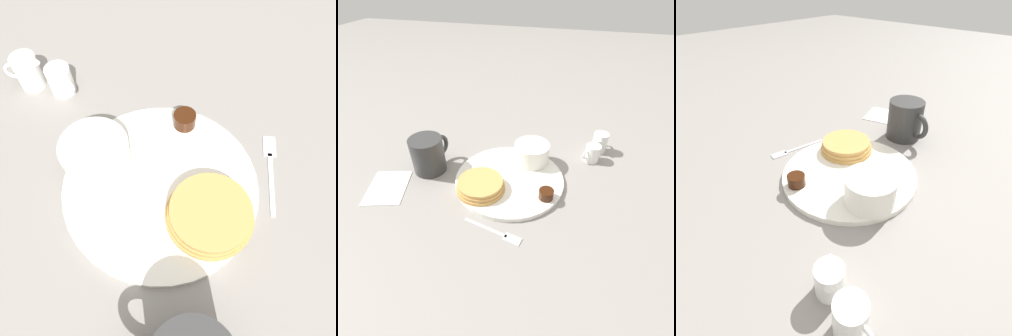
{
  "view_description": "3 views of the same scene",
  "coord_description": "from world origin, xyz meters",
  "views": [
    {
      "loc": [
        -0.01,
        -0.21,
        0.45
      ],
      "look_at": [
        0.01,
        0.0,
        0.05
      ],
      "focal_mm": 35.0,
      "sensor_mm": 36.0,
      "label": 1
    },
    {
      "loc": [
        0.52,
        0.13,
        0.47
      ],
      "look_at": [
        0.01,
        -0.01,
        0.05
      ],
      "focal_mm": 28.0,
      "sensor_mm": 36.0,
      "label": 2
    },
    {
      "loc": [
        -0.3,
        0.34,
        0.36
      ],
      "look_at": [
        -0.0,
        0.02,
        0.03
      ],
      "focal_mm": 28.0,
      "sensor_mm": 36.0,
      "label": 3
    }
  ],
  "objects": [
    {
      "name": "ground_plane",
      "position": [
        0.0,
        0.0,
        0.0
      ],
      "size": [
        4.0,
        4.0,
        0.0
      ],
      "primitive_type": "plane",
      "color": "gray"
    },
    {
      "name": "plate",
      "position": [
        0.0,
        0.0,
        0.01
      ],
      "size": [
        0.29,
        0.29,
        0.01
      ],
      "color": "white",
      "rests_on": "ground_plane"
    },
    {
      "name": "pancake_stack",
      "position": [
        0.06,
        -0.06,
        0.03
      ],
      "size": [
        0.12,
        0.12,
        0.03
      ],
      "color": "tan",
      "rests_on": "plate"
    },
    {
      "name": "bowl",
      "position": [
        -0.09,
        0.04,
        0.04
      ],
      "size": [
        0.1,
        0.1,
        0.06
      ],
      "color": "white",
      "rests_on": "plate"
    },
    {
      "name": "syrup_cup",
      "position": [
        0.05,
        0.11,
        0.02
      ],
      "size": [
        0.04,
        0.04,
        0.02
      ],
      "color": "#38190A",
      "rests_on": "plate"
    },
    {
      "name": "butter_ramekin",
      "position": [
        -0.09,
        0.06,
        0.03
      ],
      "size": [
        0.04,
        0.04,
        0.04
      ],
      "color": "white",
      "rests_on": "plate"
    },
    {
      "name": "coffee_mug",
      "position": [
        0.01,
        -0.23,
        0.05
      ],
      "size": [
        0.12,
        0.09,
        0.1
      ],
      "color": "#333333",
      "rests_on": "ground_plane"
    },
    {
      "name": "creamer_pitcher_near",
      "position": [
        -0.15,
        0.21,
        0.03
      ],
      "size": [
        0.05,
        0.05,
        0.05
      ],
      "color": "white",
      "rests_on": "ground_plane"
    },
    {
      "name": "creamer_pitcher_far",
      "position": [
        -0.21,
        0.23,
        0.03
      ],
      "size": [
        0.07,
        0.04,
        0.06
      ],
      "color": "white",
      "rests_on": "ground_plane"
    },
    {
      "name": "fork",
      "position": [
        0.17,
        0.02,
        0.0
      ],
      "size": [
        0.04,
        0.14,
        0.0
      ],
      "color": "silver",
      "rests_on": "ground_plane"
    },
    {
      "name": "napkin",
      "position": [
        0.11,
        -0.3,
        0.0
      ],
      "size": [
        0.15,
        0.13,
        0.0
      ],
      "color": "white",
      "rests_on": "ground_plane"
    }
  ]
}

